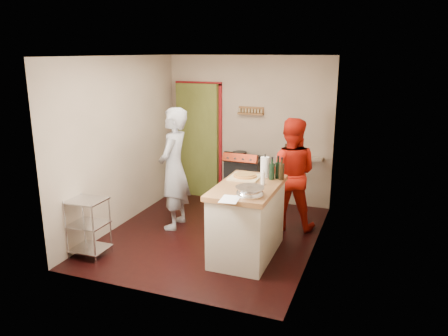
{
  "coord_description": "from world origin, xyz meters",
  "views": [
    {
      "loc": [
        2.31,
        -5.6,
        2.67
      ],
      "look_at": [
        0.2,
        0.0,
        1.06
      ],
      "focal_mm": 35.0,
      "sensor_mm": 36.0,
      "label": 1
    }
  ],
  "objects": [
    {
      "name": "person_stripe",
      "position": [
        -0.66,
        0.11,
        0.93
      ],
      "size": [
        0.51,
        0.72,
        1.86
      ],
      "primitive_type": "imported",
      "rotation": [
        0.0,
        0.0,
        -1.47
      ],
      "color": "#A8A7AC",
      "rests_on": "ground"
    },
    {
      "name": "person_red",
      "position": [
        1.0,
        0.71,
        0.86
      ],
      "size": [
        0.91,
        0.75,
        1.72
      ],
      "primitive_type": "imported",
      "rotation": [
        0.0,
        0.0,
        3.27
      ],
      "color": "#B4190C",
      "rests_on": "ground"
    },
    {
      "name": "back_wall",
      "position": [
        -0.64,
        1.78,
        1.13
      ],
      "size": [
        3.0,
        0.44,
        2.6
      ],
      "color": "tan",
      "rests_on": "ground"
    },
    {
      "name": "right_wall",
      "position": [
        1.5,
        0.0,
        1.3
      ],
      "size": [
        0.04,
        3.5,
        2.6
      ],
      "primitive_type": "cube",
      "color": "tan",
      "rests_on": "ground"
    },
    {
      "name": "stove",
      "position": [
        0.05,
        1.42,
        0.45
      ],
      "size": [
        0.6,
        0.63,
        1.0
      ],
      "color": "black",
      "rests_on": "ground"
    },
    {
      "name": "floor",
      "position": [
        0.0,
        0.0,
        0.0
      ],
      "size": [
        3.5,
        3.5,
        0.0
      ],
      "primitive_type": "plane",
      "color": "black",
      "rests_on": "ground"
    },
    {
      "name": "left_wall",
      "position": [
        -1.5,
        0.0,
        1.3
      ],
      "size": [
        0.04,
        3.5,
        2.6
      ],
      "primitive_type": "cube",
      "color": "tan",
      "rests_on": "ground"
    },
    {
      "name": "ceiling",
      "position": [
        0.0,
        0.0,
        2.61
      ],
      "size": [
        3.0,
        3.5,
        0.02
      ],
      "primitive_type": "cube",
      "color": "white",
      "rests_on": "back_wall"
    },
    {
      "name": "wire_shelving",
      "position": [
        -1.28,
        -1.2,
        0.44
      ],
      "size": [
        0.48,
        0.4,
        0.8
      ],
      "color": "silver",
      "rests_on": "ground"
    },
    {
      "name": "island",
      "position": [
        0.69,
        -0.43,
        0.51
      ],
      "size": [
        0.77,
        1.43,
        1.29
      ],
      "color": "beige",
      "rests_on": "ground"
    }
  ]
}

